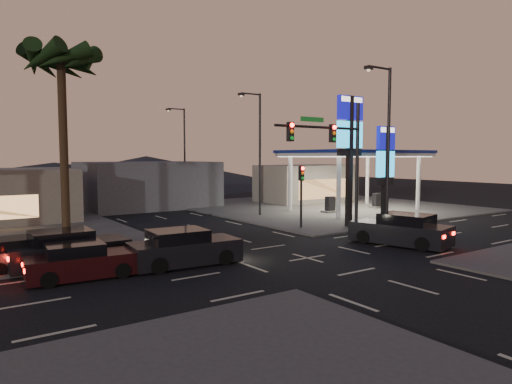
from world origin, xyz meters
TOP-DOWN VIEW (x-y plane):
  - ground at (0.00, 0.00)m, footprint 140.00×140.00m
  - corner_lot_ne at (16.00, 16.00)m, footprint 24.00×24.00m
  - gas_station at (16.00, 12.00)m, footprint 12.20×8.20m
  - convenience_store at (18.00, 21.00)m, footprint 10.00×6.00m
  - pylon_sign_tall at (8.50, 5.50)m, footprint 2.20×0.35m
  - pylon_sign_short at (11.00, 4.50)m, footprint 1.60×0.35m
  - traffic_signal_mast at (3.76, 1.99)m, footprint 6.10×0.39m
  - pedestal_signal at (5.50, 6.98)m, footprint 0.32×0.39m
  - streetlight_near at (6.79, 1.00)m, footprint 2.14×0.25m
  - streetlight_mid at (6.79, 14.00)m, footprint 2.14×0.25m
  - streetlight_far at (6.79, 28.00)m, footprint 2.14×0.25m
  - palm_a at (-9.00, 9.50)m, footprint 4.41×4.41m
  - building_far_mid at (2.00, 26.00)m, footprint 12.00×9.00m
  - hill_right at (15.00, 60.00)m, footprint 50.00×50.00m
  - hill_center at (0.00, 60.00)m, footprint 60.00×60.00m
  - car_lane_a_front at (-5.58, 2.10)m, footprint 5.16×2.40m
  - car_lane_a_mid at (-9.94, 2.42)m, footprint 4.53×2.13m
  - car_lane_b_front at (-11.42, 5.26)m, footprint 4.49×2.03m
  - car_lane_b_mid at (-9.96, 4.72)m, footprint 5.16×2.21m
  - suv_station at (6.52, -0.43)m, footprint 3.46×5.66m

SIDE VIEW (x-z plane):
  - ground at x=0.00m, z-range 0.00..0.00m
  - corner_lot_ne at x=16.00m, z-range 0.00..0.12m
  - car_lane_b_front at x=-11.42m, z-range -0.05..1.39m
  - car_lane_a_mid at x=-9.94m, z-range -0.05..1.39m
  - car_lane_a_front at x=-5.58m, z-range -0.06..1.59m
  - car_lane_b_mid at x=-9.96m, z-range -0.06..1.61m
  - suv_station at x=6.52m, z-range -0.06..1.70m
  - convenience_store at x=18.00m, z-range 0.00..4.00m
  - hill_center at x=0.00m, z-range 0.00..4.00m
  - building_far_mid at x=2.00m, z-range 0.00..4.40m
  - hill_right at x=15.00m, z-range 0.00..5.00m
  - pedestal_signal at x=5.50m, z-range 0.77..5.07m
  - pylon_sign_short at x=11.00m, z-range 1.16..8.16m
  - gas_station at x=16.00m, z-range 2.34..7.82m
  - traffic_signal_mast at x=3.76m, z-range 1.23..9.23m
  - streetlight_near at x=6.79m, z-range 0.72..10.72m
  - streetlight_mid at x=6.79m, z-range 0.72..10.72m
  - streetlight_far at x=6.79m, z-range 0.72..10.72m
  - pylon_sign_tall at x=8.50m, z-range 1.89..10.89m
  - palm_a at x=-9.00m, z-range 4.00..14.86m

